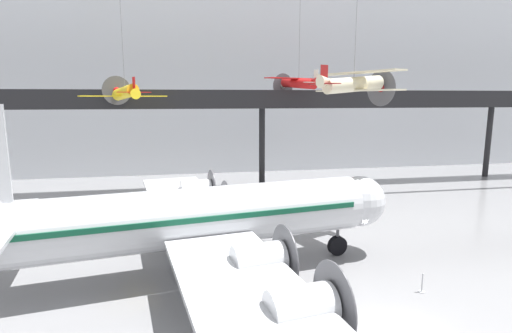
% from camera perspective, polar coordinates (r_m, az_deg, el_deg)
% --- Properties ---
extents(hangar_back_wall, '(140.00, 3.00, 25.71)m').
position_cam_1_polar(hangar_back_wall, '(56.74, -1.20, 12.38)').
color(hangar_back_wall, silver).
rests_on(hangar_back_wall, ground).
extents(mezzanine_walkway, '(110.00, 3.20, 11.14)m').
position_cam_1_polar(mezzanine_walkway, '(45.61, 1.11, 8.71)').
color(mezzanine_walkway, black).
rests_on(mezzanine_walkway, ground).
extents(airliner_silver_main, '(26.44, 30.35, 10.02)m').
position_cam_1_polar(airliner_silver_main, '(23.22, -9.62, -7.37)').
color(airliner_silver_main, silver).
rests_on(airliner_silver_main, ground).
extents(suspended_plane_cream_biplane, '(6.43, 7.48, 11.97)m').
position_cam_1_polar(suspended_plane_cream_biplane, '(29.55, 13.83, 11.40)').
color(suspended_plane_cream_biplane, beige).
extents(suspended_plane_yellow_lowwing, '(7.92, 6.88, 12.04)m').
position_cam_1_polar(suspended_plane_yellow_lowwing, '(40.07, -18.20, 9.98)').
color(suspended_plane_yellow_lowwing, yellow).
extents(suspended_plane_red_highwing, '(7.64, 6.60, 11.40)m').
position_cam_1_polar(suspended_plane_red_highwing, '(44.20, 6.12, 11.83)').
color(suspended_plane_red_highwing, red).
extents(stanchion_barrier, '(0.36, 0.36, 1.08)m').
position_cam_1_polar(stanchion_barrier, '(24.05, 22.61, -15.53)').
color(stanchion_barrier, '#B2B5BA').
rests_on(stanchion_barrier, ground).
extents(info_sign_pedestal, '(0.18, 0.78, 1.24)m').
position_cam_1_polar(info_sign_pedestal, '(22.96, 9.72, -15.76)').
color(info_sign_pedestal, '#4C4C51').
rests_on(info_sign_pedestal, ground).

